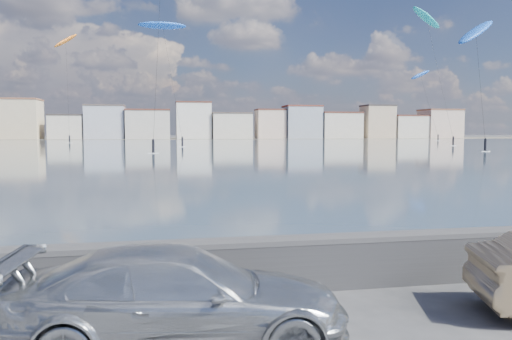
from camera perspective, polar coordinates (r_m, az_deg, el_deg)
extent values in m
cube|color=#2E404F|center=(97.78, -10.14, 2.65)|extent=(500.00, 177.00, 0.00)
cube|color=#4C473D|center=(206.25, -10.44, 3.57)|extent=(500.00, 60.00, 0.00)
cube|color=#28282B|center=(9.34, -4.65, -11.48)|extent=(400.00, 0.35, 0.90)
cylinder|color=#28282B|center=(9.22, -4.67, -8.79)|extent=(400.00, 0.36, 0.36)
cube|color=beige|center=(198.81, -25.52, 5.19)|extent=(15.00, 12.00, 14.00)
cube|color=brown|center=(199.09, -25.59, 7.29)|extent=(15.30, 12.24, 0.60)
cube|color=beige|center=(195.23, -20.80, 4.55)|extent=(12.00, 10.00, 8.50)
cube|color=#383330|center=(195.31, -20.83, 5.89)|extent=(12.24, 10.20, 0.60)
cube|color=#B2B7C6|center=(193.35, -16.85, 5.17)|extent=(14.00, 11.00, 12.00)
cube|color=#4C423D|center=(193.55, -16.90, 7.04)|extent=(14.28, 11.22, 0.60)
cube|color=beige|center=(192.31, -12.24, 5.05)|extent=(16.00, 13.00, 10.50)
cube|color=#562D23|center=(192.45, -12.26, 6.70)|extent=(16.32, 13.26, 0.60)
cube|color=white|center=(192.64, -7.16, 5.56)|extent=(13.00, 10.00, 13.50)
cube|color=#562D23|center=(192.90, -7.18, 7.65)|extent=(13.26, 10.20, 0.60)
cube|color=beige|center=(194.05, -2.86, 4.99)|extent=(15.00, 12.00, 9.50)
cube|color=#4C423D|center=(194.16, -2.87, 6.48)|extent=(15.30, 12.24, 0.60)
cube|color=beige|center=(196.77, 1.63, 5.20)|extent=(11.00, 9.00, 11.00)
cube|color=#562D23|center=(196.92, 1.64, 6.89)|extent=(11.22, 9.18, 0.60)
cube|color=#9EA8B7|center=(199.95, 5.29, 5.39)|extent=(14.00, 11.00, 12.50)
cube|color=brown|center=(200.16, 5.31, 7.26)|extent=(14.28, 11.22, 0.60)
cube|color=beige|center=(204.74, 9.48, 4.98)|extent=(16.00, 12.00, 10.00)
cube|color=#562D23|center=(204.86, 9.50, 6.46)|extent=(16.32, 12.24, 0.60)
cube|color=#CCB293|center=(211.00, 13.71, 5.30)|extent=(12.00, 10.00, 13.00)
cube|color=#383330|center=(211.22, 13.75, 7.14)|extent=(12.24, 10.20, 0.60)
cube|color=silver|center=(216.89, 16.96, 4.68)|extent=(14.00, 11.00, 9.00)
cube|color=#562D23|center=(216.97, 16.99, 5.95)|extent=(14.28, 11.22, 0.60)
cube|color=beige|center=(223.98, 20.27, 4.90)|extent=(15.00, 12.00, 11.50)
cube|color=brown|center=(224.14, 20.31, 6.45)|extent=(15.30, 12.24, 0.60)
imported|color=#BABEC2|center=(7.29, -8.68, -14.20)|extent=(4.89, 2.35, 1.37)
ellipsoid|color=blue|center=(106.42, -10.64, 15.92)|extent=(10.49, 5.56, 2.11)
cube|color=white|center=(94.98, -8.41, 2.64)|extent=(1.40, 0.42, 0.08)
cylinder|color=black|center=(94.96, -8.42, 3.19)|extent=(0.36, 0.36, 1.70)
sphere|color=black|center=(94.94, -8.42, 3.73)|extent=(0.28, 0.28, 0.28)
cylinder|color=black|center=(100.07, -9.57, 10.02)|extent=(3.36, 9.46, 22.98)
cube|color=white|center=(68.23, -11.65, 1.90)|extent=(1.40, 0.42, 0.08)
cylinder|color=black|center=(68.20, -11.66, 2.65)|extent=(0.36, 0.36, 1.70)
sphere|color=black|center=(68.18, -11.67, 3.41)|extent=(0.28, 0.28, 0.28)
cylinder|color=black|center=(75.71, -11.02, 16.67)|extent=(2.05, 11.67, 35.61)
ellipsoid|color=blue|center=(90.01, 23.82, 14.23)|extent=(10.32, 7.77, 6.03)
cube|color=white|center=(80.26, 24.71, 1.95)|extent=(1.40, 0.42, 0.08)
cylinder|color=black|center=(80.24, 24.73, 2.60)|extent=(0.36, 0.36, 1.70)
sphere|color=black|center=(80.22, 24.75, 3.24)|extent=(0.28, 0.28, 0.28)
cylinder|color=black|center=(84.70, 24.26, 8.87)|extent=(3.28, 8.01, 17.56)
ellipsoid|color=orange|center=(149.72, -20.92, 13.65)|extent=(6.80, 8.11, 6.24)
cube|color=white|center=(133.78, -20.53, 2.93)|extent=(1.40, 0.42, 0.08)
cylinder|color=black|center=(133.77, -20.54, 3.31)|extent=(0.36, 0.36, 1.70)
sphere|color=black|center=(133.75, -20.55, 3.70)|extent=(0.28, 0.28, 0.28)
cylinder|color=black|center=(141.18, -20.74, 8.84)|extent=(2.63, 13.72, 26.32)
ellipsoid|color=blue|center=(171.88, 18.27, 10.29)|extent=(10.31, 8.11, 5.29)
cube|color=white|center=(163.81, 20.08, 3.17)|extent=(1.40, 0.42, 0.08)
cylinder|color=black|center=(163.80, 20.09, 3.49)|extent=(0.36, 0.36, 1.70)
sphere|color=black|center=(163.79, 20.10, 3.80)|extent=(0.28, 0.28, 0.28)
cylinder|color=black|center=(167.53, 19.16, 7.03)|extent=(1.52, 9.10, 19.79)
ellipsoid|color=#19BFBF|center=(121.30, 18.89, 16.14)|extent=(9.59, 6.37, 4.80)
cube|color=white|center=(108.56, 21.60, 2.60)|extent=(1.40, 0.42, 0.08)
cylinder|color=black|center=(108.54, 21.61, 3.08)|extent=(0.36, 0.36, 1.70)
sphere|color=black|center=(108.53, 21.62, 3.55)|extent=(0.28, 0.28, 0.28)
cylinder|color=black|center=(114.16, 20.20, 10.06)|extent=(0.04, 11.86, 26.73)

